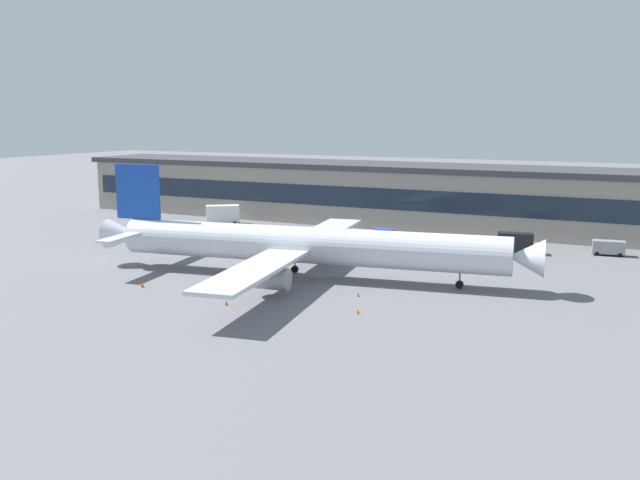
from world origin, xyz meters
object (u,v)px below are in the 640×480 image
traffic_cone_2 (142,285)px  traffic_cone_3 (226,303)px  catering_truck (223,214)px  stair_truck (516,242)px  traffic_cone_1 (358,311)px  crew_van (608,247)px  baggage_tug (384,233)px  traffic_cone_0 (358,294)px  airliner (302,245)px

traffic_cone_2 → traffic_cone_3: traffic_cone_2 is taller
catering_truck → traffic_cone_3: bearing=-55.5°
stair_truck → traffic_cone_1: 47.95m
crew_van → traffic_cone_3: size_ratio=9.14×
stair_truck → traffic_cone_1: bearing=-101.8°
crew_van → traffic_cone_2: (-56.48, -52.96, -1.10)m
stair_truck → traffic_cone_2: bearing=-131.1°
baggage_tug → traffic_cone_2: size_ratio=5.49×
crew_van → traffic_cone_1: (-24.35, -51.74, -1.18)m
baggage_tug → traffic_cone_1: baggage_tug is taller
baggage_tug → traffic_cone_0: baggage_tug is taller
catering_truck → baggage_tug: 38.67m
catering_truck → crew_van: 79.16m
crew_van → baggage_tug: bearing=-178.6°
catering_truck → traffic_cone_3: (38.41, -55.96, -1.99)m
stair_truck → traffic_cone_0: stair_truck is taller
traffic_cone_0 → traffic_cone_2: bearing=-163.3°
baggage_tug → traffic_cone_3: 54.54m
airliner → stair_truck: size_ratio=10.52×
airliner → crew_van: 54.60m
crew_van → airliner: bearing=-136.2°
crew_van → traffic_cone_2: bearing=-136.8°
airliner → catering_truck: bearing=136.2°
baggage_tug → crew_van: bearing=1.4°
airliner → catering_truck: size_ratio=9.11×
airliner → baggage_tug: 36.93m
traffic_cone_2 → traffic_cone_3: size_ratio=1.21×
traffic_cone_0 → traffic_cone_3: bearing=-139.5°
stair_truck → traffic_cone_0: 41.54m
airliner → traffic_cone_0: airliner is taller
catering_truck → traffic_cone_2: bearing=-67.0°
traffic_cone_0 → traffic_cone_3: size_ratio=0.94×
traffic_cone_0 → crew_van: bearing=58.1°
crew_van → stair_truck: stair_truck is taller
baggage_tug → traffic_cone_3: baggage_tug is taller
crew_van → baggage_tug: size_ratio=1.38×
catering_truck → crew_van: (79.15, -0.42, -0.83)m
catering_truck → traffic_cone_2: size_ratio=10.21×
crew_van → traffic_cone_2: crew_van is taller
crew_van → traffic_cone_0: size_ratio=9.68×
traffic_cone_0 → traffic_cone_2: traffic_cone_2 is taller
crew_van → traffic_cone_1: bearing=-115.2°
airliner → baggage_tug: (-1.19, 36.72, -3.77)m
traffic_cone_0 → traffic_cone_3: traffic_cone_3 is taller
airliner → catering_truck: (-39.82, 38.14, -2.56)m
crew_van → traffic_cone_0: 52.13m
traffic_cone_2 → traffic_cone_0: bearing=16.7°
stair_truck → traffic_cone_2: stair_truck is taller
crew_van → baggage_tug: crew_van is taller
airliner → traffic_cone_0: bearing=-29.0°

